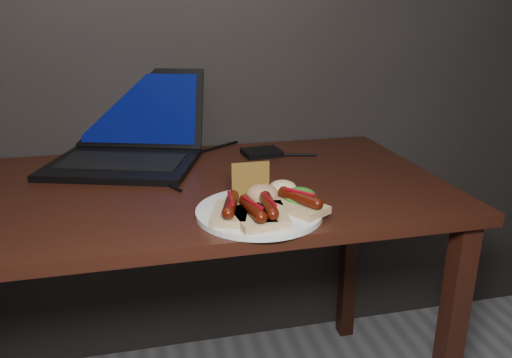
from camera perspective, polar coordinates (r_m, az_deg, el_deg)
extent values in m
cube|color=#33150C|center=(1.26, -10.42, -1.40)|extent=(1.40, 0.70, 0.03)
cube|color=#33150C|center=(1.39, 21.07, -18.17)|extent=(0.05, 0.05, 0.72)
cube|color=#33150C|center=(1.83, 10.68, -7.59)|extent=(0.05, 0.05, 0.72)
cube|color=black|center=(1.42, -15.07, 1.61)|extent=(0.46, 0.39, 0.02)
cube|color=black|center=(1.42, -15.11, 2.02)|extent=(0.36, 0.25, 0.00)
cube|color=black|center=(1.56, -13.19, 7.91)|extent=(0.40, 0.21, 0.23)
cube|color=#0A074D|center=(1.56, -13.19, 7.91)|extent=(0.35, 0.18, 0.20)
cube|color=black|center=(1.49, 0.66, 3.05)|extent=(0.12, 0.10, 0.02)
cylinder|color=black|center=(1.28, -10.72, -0.25)|extent=(0.09, 0.16, 0.01)
cylinder|color=black|center=(1.56, -5.01, 3.50)|extent=(0.18, 0.13, 0.01)
cylinder|color=black|center=(1.49, 4.26, 2.79)|extent=(0.14, 0.04, 0.01)
cylinder|color=silver|center=(1.07, 0.37, -3.77)|extent=(0.34, 0.34, 0.01)
cube|color=#D5B37D|center=(1.02, -2.89, -3.96)|extent=(0.10, 0.13, 0.02)
cylinder|color=#501105|center=(1.01, -2.91, -2.89)|extent=(0.05, 0.10, 0.02)
sphere|color=#501105|center=(0.97, -3.22, -3.93)|extent=(0.02, 0.02, 0.02)
sphere|color=#501105|center=(1.06, -2.63, -1.93)|extent=(0.03, 0.02, 0.02)
cylinder|color=maroon|center=(1.01, -2.92, -2.23)|extent=(0.01, 0.07, 0.01)
cube|color=#D5B37D|center=(1.02, 1.48, -4.06)|extent=(0.08, 0.12, 0.02)
cylinder|color=#501105|center=(1.01, 1.49, -2.99)|extent=(0.03, 0.10, 0.02)
sphere|color=#501105|center=(0.97, 1.94, -4.03)|extent=(0.03, 0.02, 0.02)
sphere|color=#501105|center=(1.05, 1.07, -2.03)|extent=(0.03, 0.02, 0.02)
cylinder|color=maroon|center=(1.00, 1.49, -2.33)|extent=(0.02, 0.07, 0.01)
cube|color=#D5B37D|center=(1.06, 5.02, -3.18)|extent=(0.12, 0.13, 0.02)
cylinder|color=#501105|center=(1.05, 5.05, -2.14)|extent=(0.07, 0.09, 0.02)
sphere|color=#501105|center=(1.02, 7.03, -2.84)|extent=(0.03, 0.02, 0.02)
sphere|color=#501105|center=(1.08, 3.18, -1.48)|extent=(0.03, 0.02, 0.02)
cylinder|color=maroon|center=(1.05, 5.07, -1.51)|extent=(0.05, 0.06, 0.01)
cube|color=#D5B37D|center=(1.00, -0.41, -4.47)|extent=(0.08, 0.12, 0.02)
cylinder|color=#501105|center=(0.99, -0.41, -3.39)|extent=(0.04, 0.10, 0.02)
sphere|color=#501105|center=(0.95, 0.57, -4.41)|extent=(0.03, 0.02, 0.02)
sphere|color=#501105|center=(1.03, -1.31, -2.44)|extent=(0.03, 0.02, 0.02)
cylinder|color=maroon|center=(0.99, -0.41, -2.72)|extent=(0.03, 0.07, 0.01)
cube|color=olive|center=(1.11, -0.64, -0.19)|extent=(0.09, 0.01, 0.08)
ellipsoid|color=#206313|center=(1.08, 5.09, -2.04)|extent=(0.07, 0.07, 0.04)
ellipsoid|color=#A02110|center=(1.09, 0.75, -1.68)|extent=(0.07, 0.07, 0.04)
ellipsoid|color=beige|center=(1.13, 3.07, -1.06)|extent=(0.06, 0.06, 0.04)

